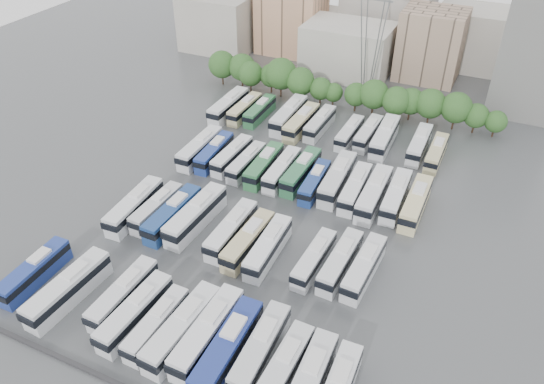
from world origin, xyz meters
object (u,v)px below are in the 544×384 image
at_px(bus_r2_s4, 246,162).
at_px(bus_r2_s12, 396,196).
at_px(bus_r1_s7, 248,240).
at_px(bus_r1_s12, 364,267).
at_px(bus_r1_s8, 268,247).
at_px(bus_r2_s5, 264,165).
at_px(bus_r0_s10, 260,349).
at_px(bus_r0_s12, 309,382).
at_px(bus_r2_s3, 232,155).
at_px(bus_r2_s11, 374,193).
at_px(apartment_tower, 538,50).
at_px(bus_r3_s1, 245,109).
at_px(bus_r0_s0, 34,271).
at_px(bus_r3_s9, 368,133).
at_px(bus_r1_s10, 314,259).
at_px(bus_r3_s6, 320,123).
at_px(bus_r0_s7, 182,328).
at_px(electricity_pylon, 375,12).
at_px(bus_r3_s10, 385,137).
at_px(bus_r3_s8, 349,133).
at_px(bus_r2_s2, 214,152).
at_px(bus_r3_s4, 289,115).
at_px(bus_r2_s8, 315,182).
at_px(bus_r1_s6, 231,230).
at_px(bus_r2_s10, 355,188).
at_px(bus_r1_s2, 157,208).
at_px(bus_r1_s11, 340,261).
at_px(bus_r0_s2, 68,288).
at_px(bus_r0_s9, 228,348).
at_px(bus_r0_s8, 208,332).
at_px(bus_r3_s13, 436,153).
at_px(bus_r1_s4, 196,215).
at_px(bus_r0_s5, 135,312).
at_px(bus_r1_s3, 173,214).
at_px(bus_r0_s11, 283,370).
at_px(bus_r1_s1, 135,206).
at_px(bus_r3_s0, 228,106).
at_px(bus_r2_s6, 282,170).
at_px(bus_r3_s5, 301,122).
at_px(bus_r2_s13, 416,203).
at_px(bus_r3_s12, 419,144).

bearing_deg(bus_r2_s4, bus_r2_s12, 3.56).
bearing_deg(bus_r1_s7, bus_r1_s12, 8.04).
relative_size(bus_r1_s8, bus_r2_s5, 1.00).
xyz_separation_m(bus_r0_s10, bus_r0_s12, (6.66, -1.77, 0.03)).
xyz_separation_m(bus_r2_s3, bus_r2_s11, (26.45, -1.01, 0.28)).
relative_size(apartment_tower, bus_r3_s1, 2.28).
relative_size(bus_r0_s0, bus_r3_s9, 1.02).
relative_size(bus_r1_s10, bus_r3_s6, 0.95).
height_order(bus_r0_s7, bus_r0_s10, bus_r0_s7).
bearing_deg(electricity_pylon, bus_r3_s10, -64.26).
bearing_deg(bus_r3_s8, bus_r3_s10, 6.54).
height_order(electricity_pylon, bus_r3_s6, electricity_pylon).
distance_m(bus_r2_s2, bus_r3_s4, 19.57).
relative_size(bus_r2_s8, bus_r3_s10, 0.82).
distance_m(bus_r1_s6, bus_r2_s10, 22.27).
relative_size(bus_r1_s2, bus_r1_s11, 0.96).
distance_m(bus_r2_s11, bus_r3_s8, 20.50).
bearing_deg(bus_r0_s2, bus_r0_s9, 4.01).
height_order(bus_r0_s8, bus_r3_s9, bus_r0_s8).
xyz_separation_m(bus_r1_s12, bus_r3_s13, (3.10, 34.29, -0.11)).
bearing_deg(bus_r1_s4, bus_r0_s5, -78.13).
bearing_deg(bus_r1_s3, electricity_pylon, 77.60).
xyz_separation_m(bus_r0_s10, bus_r2_s3, (-23.15, 35.84, -0.16)).
distance_m(bus_r1_s10, bus_r3_s6, 39.18).
xyz_separation_m(bus_r0_s2, bus_r0_s11, (29.99, 0.60, -0.17)).
xyz_separation_m(bus_r0_s2, bus_r0_s9, (23.17, 0.43, 0.05)).
height_order(bus_r1_s1, bus_r3_s0, bus_r3_s0).
bearing_deg(bus_r0_s7, bus_r2_s12, 69.21).
bearing_deg(bus_r2_s4, bus_r2_s8, -1.29).
xyz_separation_m(apartment_tower, bus_r0_s5, (-38.86, -82.76, -11.11)).
height_order(bus_r0_s2, bus_r1_s2, bus_r0_s2).
bearing_deg(bus_r2_s5, bus_r2_s12, 0.09).
xyz_separation_m(bus_r2_s6, bus_r3_s5, (-3.42, 17.04, 0.13)).
distance_m(bus_r0_s10, bus_r2_s8, 34.99).
xyz_separation_m(bus_r1_s7, bus_r2_s13, (19.86, 19.03, 0.08)).
bearing_deg(bus_r1_s7, bus_r1_s2, 178.81).
relative_size(bus_r0_s0, bus_r2_s6, 0.99).
distance_m(apartment_tower, bus_r1_s2, 81.26).
height_order(bus_r0_s11, bus_r3_s12, bus_r0_s11).
relative_size(bus_r2_s11, bus_r3_s5, 1.04).
xyz_separation_m(bus_r2_s4, bus_r3_s4, (-0.07, 18.83, 0.38)).
bearing_deg(bus_r1_s10, bus_r2_s2, 147.43).
relative_size(bus_r1_s6, bus_r2_s12, 0.99).
bearing_deg(bus_r0_s2, bus_r1_s6, 58.48).
bearing_deg(bus_r1_s8, bus_r1_s12, 6.21).
height_order(bus_r0_s10, bus_r2_s5, bus_r0_s10).
xyz_separation_m(bus_r2_s2, bus_r3_s6, (13.45, 18.31, 0.03)).
height_order(bus_r0_s11, bus_r3_s0, bus_r3_s0).
bearing_deg(bus_r0_s7, bus_r0_s9, -0.23).
relative_size(electricity_pylon, bus_r2_s6, 2.85).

